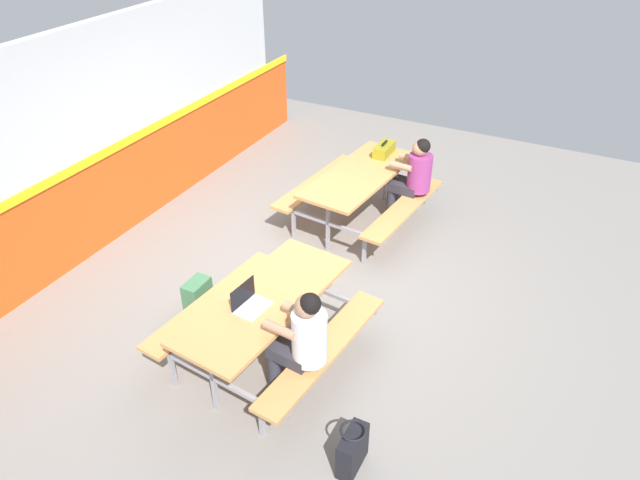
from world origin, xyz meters
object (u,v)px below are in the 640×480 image
(student_nearer, at_px, (302,338))
(picnic_table_left, at_px, (265,312))
(picnic_table_right, at_px, (359,185))
(student_further, at_px, (413,174))
(tote_bag_bright, at_px, (352,450))
(toolbox_grey, at_px, (384,150))
(backpack_dark, at_px, (198,299))
(laptop_silver, at_px, (249,303))

(student_nearer, bearing_deg, picnic_table_left, 62.65)
(picnic_table_right, bearing_deg, student_nearer, -165.52)
(student_further, relative_size, tote_bag_bright, 2.81)
(toolbox_grey, bearing_deg, tote_bag_bright, -161.08)
(student_further, xyz_separation_m, toolbox_grey, (0.31, 0.53, 0.10))
(backpack_dark, xyz_separation_m, tote_bag_bright, (-0.94, -2.20, -0.02))
(backpack_dark, relative_size, tote_bag_bright, 1.02)
(student_further, xyz_separation_m, backpack_dark, (-2.79, 1.34, -0.49))
(picnic_table_right, xyz_separation_m, student_further, (0.33, -0.59, 0.13))
(student_further, height_order, toolbox_grey, student_further)
(laptop_silver, bearing_deg, backpack_dark, 67.94)
(laptop_silver, bearing_deg, toolbox_grey, 1.82)
(student_further, distance_m, laptop_silver, 3.20)
(tote_bag_bright, bearing_deg, student_further, 12.94)
(laptop_silver, bearing_deg, picnic_table_left, -18.54)
(picnic_table_right, distance_m, laptop_silver, 2.85)
(picnic_table_right, xyz_separation_m, student_nearer, (-2.95, -0.76, 0.13))
(student_further, bearing_deg, toolbox_grey, 59.74)
(toolbox_grey, height_order, backpack_dark, toolbox_grey)
(picnic_table_right, height_order, toolbox_grey, toolbox_grey)
(picnic_table_left, xyz_separation_m, picnic_table_right, (2.67, 0.23, 0.00))
(student_further, relative_size, toolbox_grey, 3.02)
(student_nearer, relative_size, student_further, 1.00)
(student_nearer, height_order, student_further, same)
(picnic_table_left, height_order, toolbox_grey, toolbox_grey)
(picnic_table_right, height_order, tote_bag_bright, picnic_table_right)
(laptop_silver, relative_size, toolbox_grey, 0.85)
(toolbox_grey, bearing_deg, picnic_table_left, -177.16)
(backpack_dark, height_order, tote_bag_bright, backpack_dark)
(picnic_table_right, bearing_deg, picnic_table_left, -175.08)
(student_nearer, relative_size, tote_bag_bright, 2.81)
(tote_bag_bright, bearing_deg, picnic_table_left, 59.12)
(tote_bag_bright, bearing_deg, backpack_dark, 66.78)
(toolbox_grey, relative_size, tote_bag_bright, 0.93)
(student_further, height_order, backpack_dark, student_further)
(student_nearer, distance_m, laptop_silver, 0.60)
(laptop_silver, bearing_deg, student_nearer, -100.96)
(toolbox_grey, xyz_separation_m, tote_bag_bright, (-4.05, -1.39, -0.62))
(picnic_table_right, relative_size, laptop_silver, 5.66)
(picnic_table_right, relative_size, student_nearer, 1.60)
(picnic_table_left, bearing_deg, picnic_table_right, 4.92)
(student_further, bearing_deg, tote_bag_bright, -167.06)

